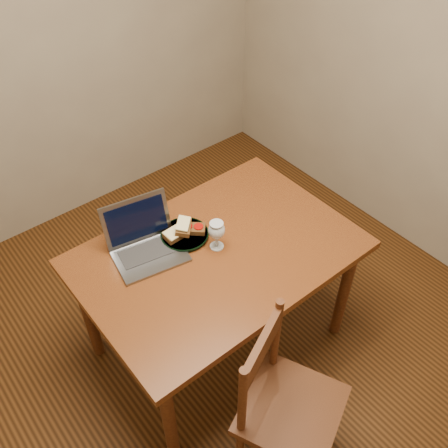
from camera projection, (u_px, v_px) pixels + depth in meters
floor at (212, 352)px, 2.82m from camera, size 3.20×3.20×0.02m
back_wall at (33, 33)px, 2.83m from camera, size 3.20×0.02×2.60m
right_wall at (445, 51)px, 2.66m from camera, size 0.02×3.20×2.60m
table at (218, 263)px, 2.42m from camera, size 1.30×0.90×0.74m
chair at (288, 401)px, 2.08m from camera, size 0.54×0.53×0.45m
plate at (185, 235)px, 2.42m from camera, size 0.24×0.24×0.02m
sandwich_cheese at (176, 233)px, 2.39m from camera, size 0.12×0.07×0.04m
sandwich_tomato at (193, 228)px, 2.42m from camera, size 0.13×0.13×0.04m
sandwich_top at (183, 226)px, 2.39m from camera, size 0.13×0.13×0.04m
milk_glass at (217, 235)px, 2.33m from camera, size 0.08×0.08×0.16m
laptop at (144, 239)px, 2.33m from camera, size 0.37×0.35×0.23m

